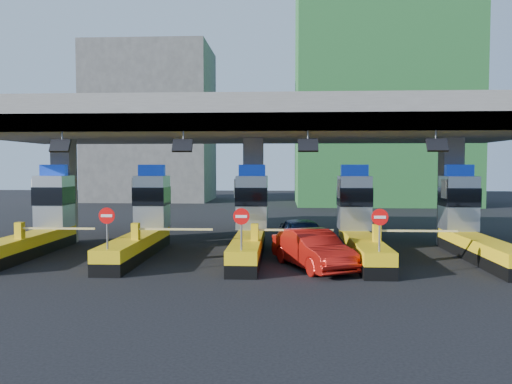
{
  "coord_description": "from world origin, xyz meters",
  "views": [
    {
      "loc": [
        1.49,
        -22.68,
        4.09
      ],
      "look_at": [
        0.29,
        0.0,
        2.9
      ],
      "focal_mm": 35.0,
      "sensor_mm": 36.0,
      "label": 1
    }
  ],
  "objects": [
    {
      "name": "ground",
      "position": [
        0.0,
        0.0,
        0.0
      ],
      "size": [
        120.0,
        120.0,
        0.0
      ],
      "primitive_type": "plane",
      "color": "black",
      "rests_on": "ground"
    },
    {
      "name": "toll_canopy",
      "position": [
        0.0,
        2.87,
        6.13
      ],
      "size": [
        28.0,
        12.09,
        7.0
      ],
      "color": "slate",
      "rests_on": "ground"
    },
    {
      "name": "toll_lane_far_left",
      "position": [
        -10.0,
        0.28,
        1.4
      ],
      "size": [
        4.43,
        8.0,
        4.16
      ],
      "color": "black",
      "rests_on": "ground"
    },
    {
      "name": "toll_lane_left",
      "position": [
        -5.0,
        0.28,
        1.4
      ],
      "size": [
        4.43,
        8.0,
        4.16
      ],
      "color": "black",
      "rests_on": "ground"
    },
    {
      "name": "toll_lane_center",
      "position": [
        0.0,
        0.28,
        1.4
      ],
      "size": [
        4.43,
        8.0,
        4.16
      ],
      "color": "black",
      "rests_on": "ground"
    },
    {
      "name": "toll_lane_right",
      "position": [
        5.0,
        0.28,
        1.4
      ],
      "size": [
        4.43,
        8.0,
        4.16
      ],
      "color": "black",
      "rests_on": "ground"
    },
    {
      "name": "toll_lane_far_right",
      "position": [
        10.0,
        0.28,
        1.4
      ],
      "size": [
        4.43,
        8.0,
        4.16
      ],
      "color": "black",
      "rests_on": "ground"
    },
    {
      "name": "bg_building_scaffold",
      "position": [
        12.0,
        32.0,
        14.0
      ],
      "size": [
        18.0,
        12.0,
        28.0
      ],
      "primitive_type": "cube",
      "color": "#1E5926",
      "rests_on": "ground"
    },
    {
      "name": "bg_building_concrete",
      "position": [
        -14.0,
        36.0,
        9.0
      ],
      "size": [
        14.0,
        10.0,
        18.0
      ],
      "primitive_type": "cube",
      "color": "#4C4C49",
      "rests_on": "ground"
    },
    {
      "name": "van",
      "position": [
        2.48,
        0.65,
        0.81
      ],
      "size": [
        2.8,
        5.04,
        1.62
      ],
      "primitive_type": "imported",
      "rotation": [
        0.0,
        0.0,
        0.19
      ],
      "color": "black",
      "rests_on": "ground"
    },
    {
      "name": "red_car",
      "position": [
        2.7,
        -2.85,
        0.77
      ],
      "size": [
        3.38,
        4.93,
        1.54
      ],
      "primitive_type": "imported",
      "rotation": [
        0.0,
        0.0,
        0.42
      ],
      "color": "#9C110C",
      "rests_on": "ground"
    }
  ]
}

